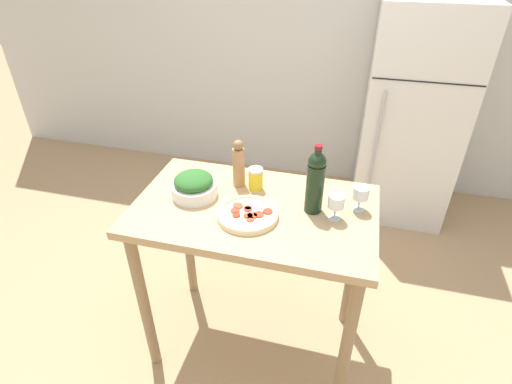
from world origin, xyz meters
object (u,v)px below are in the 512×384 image
object	(u,v)px
pepper_mill	(239,164)
wine_glass_near	(336,203)
salt_canister	(256,179)
wine_glass_far	(361,194)
refrigerator	(412,116)
salad_bowl	(194,186)
wine_bottle	(315,181)
homemade_pizza	(248,214)

from	to	relation	value
pepper_mill	wine_glass_near	bearing A→B (deg)	-18.09
wine_glass_near	salt_canister	distance (m)	0.42
wine_glass_far	salt_canister	distance (m)	0.50
refrigerator	salad_bowl	world-z (taller)	refrigerator
refrigerator	wine_glass_near	size ratio (longest dim) A/B	13.88
pepper_mill	wine_bottle	bearing A→B (deg)	-17.36
wine_bottle	salad_bowl	distance (m)	0.57
salad_bowl	salt_canister	xyz separation A→B (m)	(0.27, 0.13, 0.00)
salt_canister	wine_bottle	bearing A→B (deg)	-19.91
pepper_mill	salad_bowl	world-z (taller)	pepper_mill
wine_glass_near	homemade_pizza	distance (m)	0.39
wine_glass_near	pepper_mill	bearing A→B (deg)	161.91
homemade_pizza	salt_canister	world-z (taller)	salt_canister
refrigerator	wine_glass_far	distance (m)	1.58
salad_bowl	homemade_pizza	size ratio (longest dim) A/B	0.79
refrigerator	wine_glass_near	world-z (taller)	refrigerator
wine_bottle	homemade_pizza	bearing A→B (deg)	-155.14
wine_bottle	homemade_pizza	xyz separation A→B (m)	(-0.27, -0.13, -0.14)
wine_glass_far	wine_glass_near	bearing A→B (deg)	-136.40
wine_glass_far	pepper_mill	xyz separation A→B (m)	(-0.58, 0.06, 0.03)
refrigerator	pepper_mill	xyz separation A→B (m)	(-0.93, -1.46, 0.24)
refrigerator	salad_bowl	size ratio (longest dim) A/B	7.67
refrigerator	salt_canister	distance (m)	1.71
wine_glass_near	wine_bottle	bearing A→B (deg)	159.19
wine_bottle	pepper_mill	bearing A→B (deg)	162.64
homemade_pizza	salt_canister	distance (m)	0.24
refrigerator	salt_canister	size ratio (longest dim) A/B	14.86
pepper_mill	homemade_pizza	distance (m)	0.29
refrigerator	wine_glass_near	xyz separation A→B (m)	(-0.45, -1.62, 0.21)
refrigerator	wine_bottle	bearing A→B (deg)	-109.16
refrigerator	wine_glass_far	xyz separation A→B (m)	(-0.35, -1.53, 0.21)
wine_glass_far	homemade_pizza	bearing A→B (deg)	-158.86
pepper_mill	salad_bowl	xyz separation A→B (m)	(-0.18, -0.14, -0.06)
wine_glass_near	wine_glass_far	size ratio (longest dim) A/B	1.00
wine_bottle	wine_glass_far	size ratio (longest dim) A/B	2.73
pepper_mill	refrigerator	bearing A→B (deg)	57.46
refrigerator	wine_glass_far	world-z (taller)	refrigerator
salt_canister	wine_glass_far	bearing A→B (deg)	-5.85
wine_bottle	homemade_pizza	distance (m)	0.33
homemade_pizza	salt_canister	xyz separation A→B (m)	(-0.03, 0.23, 0.04)
refrigerator	salt_canister	xyz separation A→B (m)	(-0.85, -1.48, 0.18)
wine_bottle	salt_canister	size ratio (longest dim) A/B	2.92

